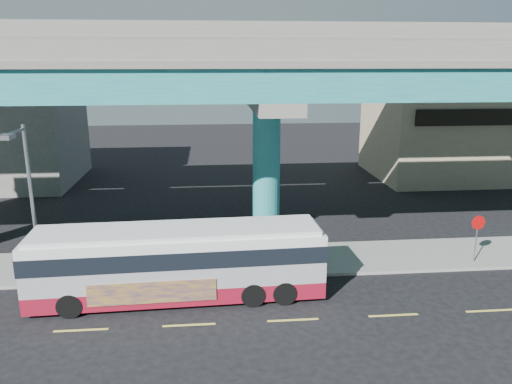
{
  "coord_description": "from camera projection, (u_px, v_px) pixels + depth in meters",
  "views": [
    {
      "loc": [
        -3.05,
        -17.44,
        9.78
      ],
      "look_at": [
        -1.04,
        4.0,
        4.02
      ],
      "focal_mm": 35.0,
      "sensor_mm": 36.0,
      "label": 1
    }
  ],
  "objects": [
    {
      "name": "ground",
      "position": [
        292.0,
        316.0,
        19.58
      ],
      "size": [
        120.0,
        120.0,
        0.0
      ],
      "primitive_type": "plane",
      "color": "black",
      "rests_on": "ground"
    },
    {
      "name": "sidewalk",
      "position": [
        274.0,
        260.0,
        24.85
      ],
      "size": [
        70.0,
        4.0,
        0.15
      ],
      "primitive_type": "cube",
      "color": "gray",
      "rests_on": "ground"
    },
    {
      "name": "lane_markings",
      "position": [
        293.0,
        320.0,
        19.29
      ],
      "size": [
        58.0,
        0.12,
        0.01
      ],
      "color": "#D8C64C",
      "rests_on": "ground"
    },
    {
      "name": "viaduct",
      "position": [
        267.0,
        72.0,
        25.98
      ],
      "size": [
        52.0,
        12.4,
        11.7
      ],
      "color": "#1F6777",
      "rests_on": "ground"
    },
    {
      "name": "building_beige",
      "position": [
        458.0,
        135.0,
        42.4
      ],
      "size": [
        14.0,
        10.23,
        7.0
      ],
      "color": "tan",
      "rests_on": "ground"
    },
    {
      "name": "transit_bus",
      "position": [
        178.0,
        260.0,
        20.7
      ],
      "size": [
        12.18,
        3.02,
        3.1
      ],
      "rotation": [
        0.0,
        0.0,
        0.03
      ],
      "color": "maroon",
      "rests_on": "ground"
    },
    {
      "name": "street_lamp",
      "position": [
        25.0,
        184.0,
        20.71
      ],
      "size": [
        0.5,
        2.33,
        7.02
      ],
      "color": "gray",
      "rests_on": "sidewalk"
    },
    {
      "name": "stop_sign",
      "position": [
        478.0,
        229.0,
        23.99
      ],
      "size": [
        0.72,
        0.1,
        2.4
      ],
      "rotation": [
        0.0,
        0.0,
        -0.33
      ],
      "color": "gray",
      "rests_on": "sidewalk"
    }
  ]
}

